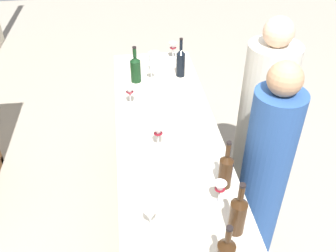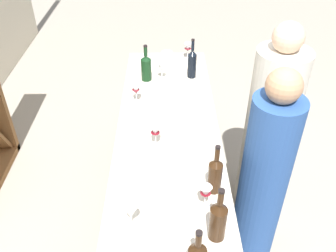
% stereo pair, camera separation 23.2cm
% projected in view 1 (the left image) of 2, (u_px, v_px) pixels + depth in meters
% --- Properties ---
extents(ground_plane, '(12.00, 12.00, 0.00)m').
position_uv_depth(ground_plane, '(168.00, 224.00, 3.01)').
color(ground_plane, '#9E9384').
extents(bar_counter, '(2.39, 0.68, 0.95)m').
position_uv_depth(bar_counter, '(168.00, 183.00, 2.72)').
color(bar_counter, gray).
rests_on(bar_counter, ground).
extents(wine_bottle_second_left_amber_brown, '(0.08, 0.08, 0.32)m').
position_uv_depth(wine_bottle_second_left_amber_brown, '(238.00, 214.00, 1.73)').
color(wine_bottle_second_left_amber_brown, '#331E0F').
rests_on(wine_bottle_second_left_amber_brown, bar_counter).
extents(wine_bottle_center_amber_brown, '(0.08, 0.08, 0.31)m').
position_uv_depth(wine_bottle_center_amber_brown, '(226.00, 170.00, 1.98)').
color(wine_bottle_center_amber_brown, '#331E0F').
rests_on(wine_bottle_center_amber_brown, bar_counter).
extents(wine_bottle_second_right_dark_green, '(0.08, 0.08, 0.30)m').
position_uv_depth(wine_bottle_second_right_dark_green, '(136.00, 69.00, 2.91)').
color(wine_bottle_second_right_dark_green, black).
rests_on(wine_bottle_second_right_dark_green, bar_counter).
extents(wine_bottle_rightmost_near_black, '(0.07, 0.07, 0.33)m').
position_uv_depth(wine_bottle_rightmost_near_black, '(181.00, 62.00, 2.98)').
color(wine_bottle_rightmost_near_black, black).
rests_on(wine_bottle_rightmost_near_black, bar_counter).
extents(wine_glass_near_left, '(0.07, 0.07, 0.15)m').
position_uv_depth(wine_glass_near_left, '(173.00, 47.00, 3.24)').
color(wine_glass_near_left, white).
rests_on(wine_glass_near_left, bar_counter).
extents(wine_glass_near_center, '(0.06, 0.06, 0.15)m').
position_uv_depth(wine_glass_near_center, '(220.00, 189.00, 1.88)').
color(wine_glass_near_center, white).
rests_on(wine_glass_near_center, bar_counter).
extents(wine_glass_near_right, '(0.07, 0.07, 0.15)m').
position_uv_depth(wine_glass_near_right, '(151.00, 69.00, 2.93)').
color(wine_glass_near_right, white).
rests_on(wine_glass_near_right, bar_counter).
extents(wine_glass_far_left, '(0.07, 0.07, 0.15)m').
position_uv_depth(wine_glass_far_left, '(158.00, 133.00, 2.25)').
color(wine_glass_far_left, white).
rests_on(wine_glass_far_left, bar_counter).
extents(wine_glass_far_center, '(0.07, 0.07, 0.15)m').
position_uv_depth(wine_glass_far_center, '(150.00, 215.00, 1.74)').
color(wine_glass_far_center, white).
rests_on(wine_glass_far_center, bar_counter).
extents(wine_glass_far_right, '(0.07, 0.07, 0.15)m').
position_uv_depth(wine_glass_far_right, '(130.00, 92.00, 2.64)').
color(wine_glass_far_right, white).
rests_on(wine_glass_far_right, bar_counter).
extents(water_pitcher, '(0.10, 0.10, 0.16)m').
position_uv_depth(water_pitcher, '(154.00, 62.00, 3.08)').
color(water_pitcher, silver).
rests_on(water_pitcher, bar_counter).
extents(person_left_guest, '(0.33, 0.33, 1.55)m').
position_uv_depth(person_left_guest, '(264.00, 175.00, 2.44)').
color(person_left_guest, '#284C8C').
rests_on(person_left_guest, ground).
extents(person_center_guest, '(0.44, 0.44, 1.60)m').
position_uv_depth(person_center_guest, '(261.00, 125.00, 2.87)').
color(person_center_guest, beige).
rests_on(person_center_guest, ground).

